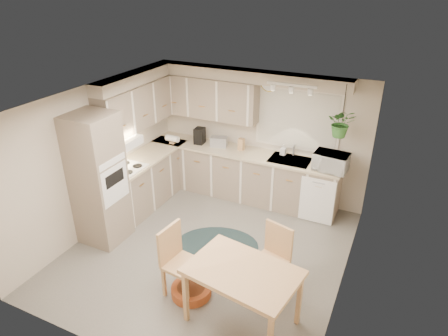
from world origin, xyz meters
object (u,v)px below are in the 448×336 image
(pet_bed, at_px, (191,290))
(chair_left, at_px, (183,263))
(dining_table, at_px, (242,296))
(microwave, at_px, (331,160))
(braided_rug, at_px, (217,245))
(chair_back, at_px, (269,261))

(pet_bed, bearing_deg, chair_left, -176.41)
(dining_table, relative_size, microwave, 2.31)
(microwave, bearing_deg, braided_rug, -127.16)
(dining_table, height_order, microwave, microwave)
(chair_back, relative_size, braided_rug, 0.71)
(braided_rug, distance_m, pet_bed, 1.12)
(chair_left, bearing_deg, microwave, 161.20)
(chair_back, height_order, microwave, microwave)
(braided_rug, xyz_separation_m, pet_bed, (0.16, -1.11, 0.06))
(chair_back, height_order, braided_rug, chair_back)
(chair_back, xyz_separation_m, braided_rug, (-1.05, 0.56, -0.47))
(dining_table, xyz_separation_m, microwave, (0.40, 2.76, 0.73))
(braided_rug, bearing_deg, chair_back, -28.25)
(chair_left, distance_m, braided_rug, 1.22)
(dining_table, height_order, chair_left, chair_left)
(braided_rug, bearing_deg, microwave, 48.26)
(braided_rug, relative_size, microwave, 2.39)
(dining_table, height_order, pet_bed, dining_table)
(chair_back, distance_m, microwave, 2.20)
(dining_table, distance_m, microwave, 2.88)
(dining_table, height_order, chair_back, chair_back)
(pet_bed, xyz_separation_m, microwave, (1.19, 2.62, 1.06))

